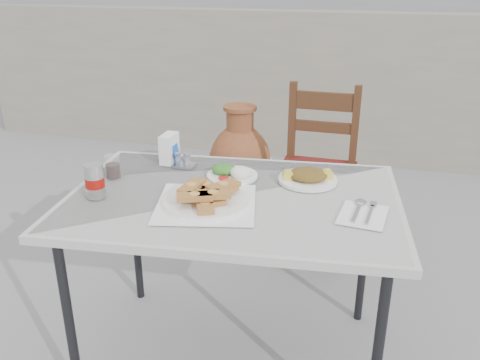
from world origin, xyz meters
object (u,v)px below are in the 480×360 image
(pide_plate, at_px, (206,196))
(salad_rice_plate, at_px, (232,173))
(salad_chopped_plate, at_px, (308,177))
(cola_glass, at_px, (113,168))
(cafe_table, at_px, (233,208))
(chair, at_px, (317,169))
(soda_can, at_px, (95,181))
(terracotta_urn, at_px, (240,163))
(napkin_holder, at_px, (169,148))
(condiment_caddy, at_px, (184,162))

(pide_plate, height_order, salad_rice_plate, pide_plate)
(salad_chopped_plate, xyz_separation_m, cola_glass, (-0.75, -0.17, 0.02))
(cafe_table, relative_size, salad_rice_plate, 6.36)
(chair, bearing_deg, salad_chopped_plate, -85.25)
(cafe_table, bearing_deg, soda_can, -162.33)
(salad_chopped_plate, xyz_separation_m, soda_can, (-0.71, -0.35, 0.04))
(salad_chopped_plate, bearing_deg, salad_rice_plate, -172.59)
(pide_plate, xyz_separation_m, terracotta_urn, (-0.29, 1.46, -0.44))
(cafe_table, xyz_separation_m, napkin_holder, (-0.36, 0.26, 0.11))
(cola_glass, height_order, terracotta_urn, cola_glass)
(condiment_caddy, bearing_deg, salad_chopped_plate, -1.96)
(cafe_table, distance_m, pide_plate, 0.15)
(cafe_table, bearing_deg, condiment_caddy, 141.19)
(cafe_table, height_order, cola_glass, cola_glass)
(pide_plate, relative_size, cola_glass, 4.59)
(napkin_holder, bearing_deg, pide_plate, -50.47)
(napkin_holder, height_order, chair, chair)
(pide_plate, xyz_separation_m, soda_can, (-0.40, -0.05, 0.03))
(cafe_table, xyz_separation_m, salad_chopped_plate, (0.24, 0.20, 0.07))
(salad_rice_plate, relative_size, napkin_holder, 1.64)
(salad_rice_plate, bearing_deg, napkin_holder, 163.49)
(condiment_caddy, relative_size, chair, 0.10)
(napkin_holder, bearing_deg, salad_chopped_plate, -4.32)
(salad_chopped_plate, distance_m, condiment_caddy, 0.52)
(cola_glass, distance_m, condiment_caddy, 0.29)
(napkin_holder, bearing_deg, cola_glass, -124.02)
(chair, bearing_deg, cafe_table, -99.83)
(salad_rice_plate, height_order, salad_chopped_plate, salad_rice_plate)
(pide_plate, distance_m, chair, 1.17)
(napkin_holder, bearing_deg, chair, 54.63)
(salad_chopped_plate, relative_size, cola_glass, 2.56)
(cola_glass, distance_m, chair, 1.22)
(soda_can, height_order, chair, chair)
(cafe_table, xyz_separation_m, condiment_caddy, (-0.28, 0.22, 0.07))
(cafe_table, xyz_separation_m, cola_glass, (-0.51, 0.04, 0.09))
(soda_can, relative_size, terracotta_urn, 0.18)
(cola_glass, bearing_deg, terracotta_urn, 83.54)
(terracotta_urn, bearing_deg, salad_rice_plate, -75.76)
(salad_chopped_plate, height_order, condiment_caddy, condiment_caddy)
(chair, bearing_deg, napkin_holder, -125.19)
(cafe_table, relative_size, pide_plate, 3.13)
(napkin_holder, bearing_deg, condiment_caddy, -22.21)
(pide_plate, bearing_deg, napkin_holder, 128.98)
(salad_rice_plate, xyz_separation_m, cola_glass, (-0.45, -0.13, 0.02))
(cafe_table, height_order, salad_rice_plate, salad_rice_plate)
(cola_glass, relative_size, chair, 0.10)
(condiment_caddy, height_order, chair, chair)
(cola_glass, bearing_deg, salad_chopped_plate, 12.47)
(salad_chopped_plate, bearing_deg, pide_plate, -135.58)
(pide_plate, distance_m, soda_can, 0.41)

